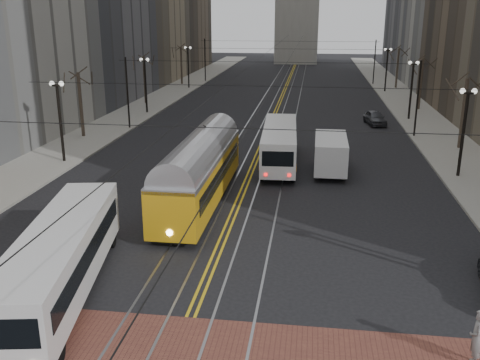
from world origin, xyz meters
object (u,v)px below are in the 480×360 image
(streetcar, at_px, (200,176))
(rear_bus, at_px, (279,146))
(sedan_grey, at_px, (375,118))
(transit_bus, at_px, (61,262))
(pedestrian_b, at_px, (477,338))
(cargo_van, at_px, (330,155))

(streetcar, bearing_deg, rear_bus, 65.84)
(rear_bus, distance_m, sedan_grey, 17.69)
(transit_bus, height_order, rear_bus, transit_bus)
(rear_bus, bearing_deg, sedan_grey, 59.67)
(transit_bus, bearing_deg, pedestrian_b, -19.29)
(streetcar, xyz_separation_m, pedestrian_b, (11.41, -13.40, -0.60))
(rear_bus, bearing_deg, cargo_van, -25.88)
(streetcar, xyz_separation_m, sedan_grey, (12.19, 24.24, -0.89))
(rear_bus, height_order, pedestrian_b, rear_bus)
(transit_bus, xyz_separation_m, rear_bus, (7.00, 19.61, -0.01))
(rear_bus, bearing_deg, pedestrian_b, -73.69)
(transit_bus, relative_size, pedestrian_b, 5.85)
(cargo_van, bearing_deg, sedan_grey, 75.07)
(sedan_grey, bearing_deg, cargo_van, -114.85)
(sedan_grey, bearing_deg, rear_bus, -127.33)
(rear_bus, xyz_separation_m, cargo_van, (3.54, -1.53, -0.16))
(streetcar, distance_m, cargo_van, 10.30)
(transit_bus, xyz_separation_m, sedan_grey, (15.26, 35.24, -0.71))
(transit_bus, bearing_deg, sedan_grey, 56.74)
(rear_bus, xyz_separation_m, sedan_grey, (8.26, 15.63, -0.69))
(transit_bus, height_order, streetcar, streetcar)
(streetcar, bearing_deg, transit_bus, -105.25)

